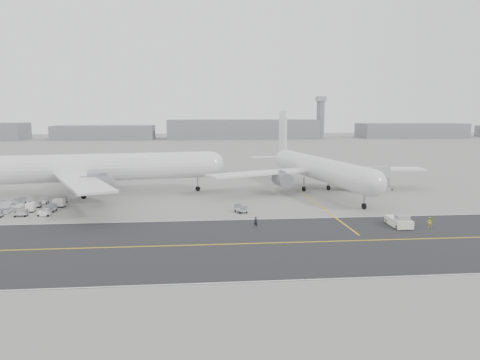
{
  "coord_description": "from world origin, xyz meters",
  "views": [
    {
      "loc": [
        3.87,
        -85.35,
        19.51
      ],
      "look_at": [
        13.49,
        12.0,
        5.28
      ],
      "focal_mm": 35.0,
      "sensor_mm": 36.0,
      "label": 1
    }
  ],
  "objects": [
    {
      "name": "airliner_a",
      "position": [
        -21.38,
        25.97,
        6.6
      ],
      "size": [
        66.21,
        65.02,
        22.96
      ],
      "rotation": [
        0.0,
        0.0,
        1.73
      ],
      "color": "silver",
      "rests_on": "ground"
    },
    {
      "name": "taxiway",
      "position": [
        5.02,
        -17.98,
        0.01
      ],
      "size": [
        220.0,
        59.0,
        0.03
      ],
      "color": "#29292B",
      "rests_on": "ground"
    },
    {
      "name": "horizon_buildings",
      "position": [
        30.0,
        260.0,
        0.0
      ],
      "size": [
        520.0,
        28.0,
        28.0
      ],
      "primitive_type": null,
      "color": "gray",
      "rests_on": "ground"
    },
    {
      "name": "ground",
      "position": [
        0.0,
        0.0,
        0.0
      ],
      "size": [
        700.0,
        700.0,
        0.0
      ],
      "primitive_type": "plane",
      "color": "gray",
      "rests_on": "ground"
    },
    {
      "name": "ground_crew_a",
      "position": [
        14.23,
        -8.11,
        0.93
      ],
      "size": [
        0.79,
        0.65,
        1.86
      ],
      "primitive_type": "imported",
      "rotation": [
        0.0,
        0.0,
        -0.35
      ],
      "color": "black",
      "rests_on": "ground"
    },
    {
      "name": "jet_bridge",
      "position": [
        45.21,
        27.13,
        4.28
      ],
      "size": [
        16.23,
        3.23,
        6.14
      ],
      "rotation": [
        0.0,
        0.0,
        0.01
      ],
      "color": "gray",
      "rests_on": "ground"
    },
    {
      "name": "gse_cluster",
      "position": [
        -28.68,
        10.69,
        0.0
      ],
      "size": [
        16.34,
        19.98,
        1.83
      ],
      "primitive_type": null,
      "rotation": [
        0.0,
        0.0,
        -0.01
      ],
      "color": "#97979C",
      "rests_on": "ground"
    },
    {
      "name": "pushback_tug",
      "position": [
        38.81,
        -10.04,
        0.9
      ],
      "size": [
        2.88,
        7.69,
        2.2
      ],
      "rotation": [
        0.0,
        0.0,
        -0.01
      ],
      "color": "silver",
      "rests_on": "ground"
    },
    {
      "name": "airliner_b",
      "position": [
        34.32,
        27.44,
        5.72
      ],
      "size": [
        56.17,
        57.22,
        19.86
      ],
      "rotation": [
        0.0,
        0.0,
        0.17
      ],
      "color": "silver",
      "rests_on": "ground"
    },
    {
      "name": "ground_crew_b",
      "position": [
        43.69,
        -11.08,
        0.9
      ],
      "size": [
        1.05,
        0.94,
        1.81
      ],
      "primitive_type": "imported",
      "rotation": [
        0.0,
        0.0,
        2.81
      ],
      "color": "yellow",
      "rests_on": "ground"
    },
    {
      "name": "control_tower",
      "position": [
        100.0,
        265.0,
        16.25
      ],
      "size": [
        7.0,
        7.0,
        31.25
      ],
      "color": "gray",
      "rests_on": "ground"
    },
    {
      "name": "stray_dolly",
      "position": [
        12.85,
        3.84,
        0.0
      ],
      "size": [
        2.53,
        3.05,
        1.61
      ],
      "primitive_type": null,
      "rotation": [
        0.0,
        0.0,
        0.42
      ],
      "color": "silver",
      "rests_on": "ground"
    }
  ]
}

